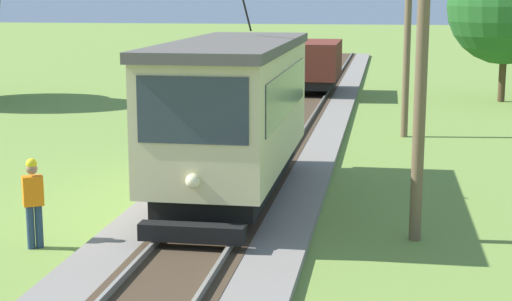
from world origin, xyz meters
The scene contains 6 objects.
red_tram centered at (0.00, 12.50, 2.19)m, with size 2.60×8.54×4.79m.
freight_car centered at (0.00, 33.34, 1.56)m, with size 2.40×5.20×2.31m.
utility_pole_near_tram centered at (4.15, 10.10, 3.92)m, with size 1.40×0.40×7.65m.
utility_pole_mid centered at (4.15, 22.43, 4.00)m, with size 1.40×0.50×7.82m.
track_worker centered at (-3.16, 8.44, 0.98)m, with size 0.45×0.41×1.78m.
tree_left_far centered at (8.74, 32.50, 4.34)m, with size 5.27×5.27×6.98m.
Camera 1 is at (3.49, -5.72, 4.85)m, focal length 56.52 mm.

